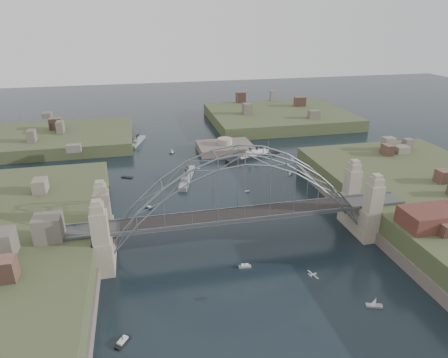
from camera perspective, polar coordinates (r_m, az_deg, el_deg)
ground at (r=98.04m, az=2.33°, el=-9.42°), size 500.00×500.00×0.00m
bridge at (r=92.05m, az=2.45°, el=-2.92°), size 84.00×13.80×24.60m
shore_east at (r=123.30m, az=29.14°, el=-4.36°), size 50.50×90.00×12.00m
headland_nw at (r=185.46m, az=-22.42°, el=4.88°), size 60.00×45.00×9.00m
headland_ne at (r=209.56m, az=7.97°, el=8.40°), size 70.00×55.00×9.50m
fort_island at (r=162.52m, az=0.13°, el=3.95°), size 22.00×16.00×9.40m
wharf_shed at (r=102.39m, az=29.29°, el=-4.71°), size 20.00×8.00×4.00m
naval_cruiser_near at (r=134.44m, az=-5.37°, el=0.29°), size 8.21×20.14×6.06m
naval_cruiser_far at (r=176.50m, az=-12.33°, el=5.36°), size 6.88×15.43×5.24m
ocean_liner at (r=154.49m, az=4.26°, el=3.37°), size 23.95×12.00×5.99m
aeroplane at (r=78.25m, az=12.65°, el=-13.36°), size 1.69×2.99×0.44m
small_boat_a at (r=116.75m, az=-10.85°, el=-4.05°), size 2.23×2.11×1.43m
small_boat_b at (r=125.17m, az=3.31°, el=-1.81°), size 1.82×0.66×0.45m
small_boat_c at (r=90.07m, az=3.04°, el=-12.47°), size 2.87×1.24×1.43m
small_boat_d at (r=140.44m, az=9.62°, el=0.78°), size 2.31×2.40×1.43m
small_boat_e at (r=139.72m, az=-13.82°, el=0.24°), size 4.01×2.84×0.45m
small_boat_f at (r=143.73m, az=-3.86°, el=1.52°), size 1.58×0.81×0.45m
small_boat_g at (r=84.72m, az=20.94°, el=-16.45°), size 3.26×1.94×2.38m
small_boat_h at (r=160.39m, az=-7.53°, el=3.97°), size 2.13×1.77×2.38m
small_boat_i at (r=123.56m, az=16.32°, el=-2.73°), size 2.35×1.09×2.38m
small_boat_j at (r=75.25m, az=-14.44°, el=-21.81°), size 2.92×3.43×1.43m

